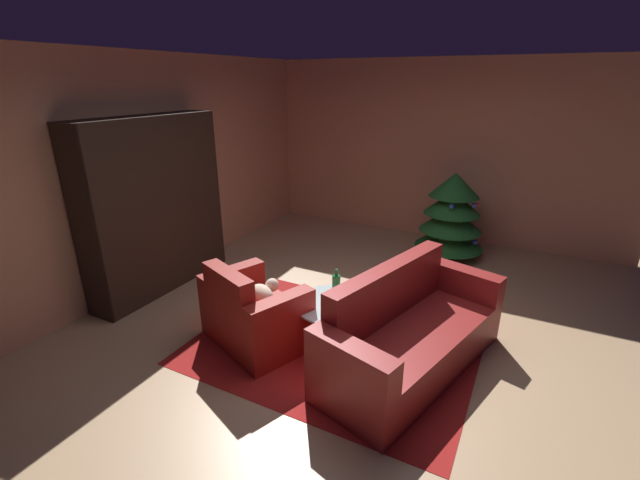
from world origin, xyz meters
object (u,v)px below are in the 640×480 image
at_px(coffee_table, 336,306).
at_px(bottle_on_table, 336,283).
at_px(armchair_red, 253,315).
at_px(couch_red, 409,335).
at_px(book_stack_on_table, 337,300).
at_px(decorated_tree, 451,215).
at_px(bookshelf_unit, 163,205).

height_order(coffee_table, bottle_on_table, bottle_on_table).
distance_m(armchair_red, bottle_on_table, 0.84).
bearing_deg(armchair_red, bottle_on_table, 41.41).
bearing_deg(couch_red, armchair_red, -166.73).
height_order(coffee_table, book_stack_on_table, book_stack_on_table).
relative_size(coffee_table, bottle_on_table, 3.12).
height_order(couch_red, decorated_tree, decorated_tree).
bearing_deg(book_stack_on_table, coffee_table, -132.21).
xyz_separation_m(armchair_red, couch_red, (1.41, 0.33, 0.00)).
relative_size(book_stack_on_table, decorated_tree, 0.17).
relative_size(armchair_red, bottle_on_table, 4.64).
distance_m(armchair_red, coffee_table, 0.79).
bearing_deg(couch_red, coffee_table, 179.01).
bearing_deg(coffee_table, decorated_tree, 79.40).
xyz_separation_m(coffee_table, decorated_tree, (0.50, 2.69, 0.21)).
bearing_deg(book_stack_on_table, couch_red, -1.75).
distance_m(armchair_red, couch_red, 1.45).
bearing_deg(armchair_red, couch_red, 13.27).
relative_size(bookshelf_unit, armchair_red, 1.75).
bearing_deg(coffee_table, bookshelf_unit, 173.69).
height_order(book_stack_on_table, bottle_on_table, bottle_on_table).
distance_m(couch_red, coffee_table, 0.72).
bearing_deg(armchair_red, book_stack_on_table, 26.56).
relative_size(couch_red, coffee_table, 2.64).
bearing_deg(book_stack_on_table, bookshelf_unit, 173.93).
xyz_separation_m(bookshelf_unit, armchair_red, (1.68, -0.61, -0.70)).
bearing_deg(bookshelf_unit, bottle_on_table, -1.75).
bearing_deg(couch_red, book_stack_on_table, 178.25).
bearing_deg(decorated_tree, coffee_table, -100.60).
xyz_separation_m(coffee_table, book_stack_on_table, (0.01, 0.01, 0.06)).
xyz_separation_m(couch_red, decorated_tree, (-0.21, 2.70, 0.31)).
height_order(bookshelf_unit, couch_red, bookshelf_unit).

